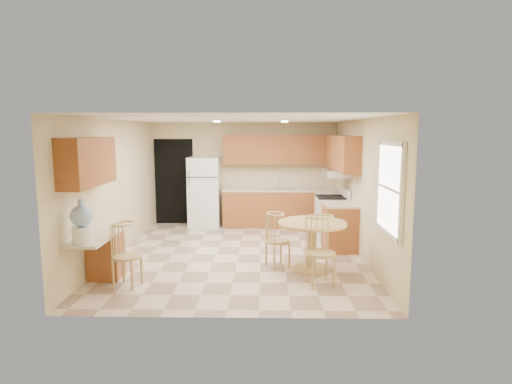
{
  "coord_description": "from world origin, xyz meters",
  "views": [
    {
      "loc": [
        0.46,
        -7.76,
        2.28
      ],
      "look_at": [
        0.32,
        0.3,
        1.14
      ],
      "focal_mm": 30.0,
      "sensor_mm": 36.0,
      "label": 1
    }
  ],
  "objects_px": {
    "chair_table_b": "(321,246)",
    "refrigerator": "(205,192)",
    "chair_table_a": "(278,235)",
    "dining_table": "(312,239)",
    "stove": "(332,218)",
    "chair_desk": "(125,250)",
    "water_crock": "(82,223)"
  },
  "relations": [
    {
      "from": "chair_table_b",
      "to": "chair_table_a",
      "type": "bearing_deg",
      "value": -67.93
    },
    {
      "from": "stove",
      "to": "chair_table_b",
      "type": "distance_m",
      "value": 2.94
    },
    {
      "from": "stove",
      "to": "dining_table",
      "type": "xyz_separation_m",
      "value": [
        -0.66,
        -2.12,
        0.07
      ]
    },
    {
      "from": "refrigerator",
      "to": "water_crock",
      "type": "height_order",
      "value": "refrigerator"
    },
    {
      "from": "water_crock",
      "to": "chair_table_b",
      "type": "bearing_deg",
      "value": 7.45
    },
    {
      "from": "chair_table_a",
      "to": "chair_table_b",
      "type": "relative_size",
      "value": 0.89
    },
    {
      "from": "dining_table",
      "to": "water_crock",
      "type": "height_order",
      "value": "water_crock"
    },
    {
      "from": "water_crock",
      "to": "stove",
      "type": "bearing_deg",
      "value": 40.06
    },
    {
      "from": "water_crock",
      "to": "chair_table_a",
      "type": "bearing_deg",
      "value": 26.37
    },
    {
      "from": "chair_table_b",
      "to": "water_crock",
      "type": "height_order",
      "value": "water_crock"
    },
    {
      "from": "stove",
      "to": "chair_table_a",
      "type": "bearing_deg",
      "value": -121.83
    },
    {
      "from": "chair_table_b",
      "to": "refrigerator",
      "type": "bearing_deg",
      "value": -72.34
    },
    {
      "from": "dining_table",
      "to": "water_crock",
      "type": "bearing_deg",
      "value": -160.08
    },
    {
      "from": "chair_desk",
      "to": "water_crock",
      "type": "height_order",
      "value": "water_crock"
    },
    {
      "from": "chair_table_a",
      "to": "dining_table",
      "type": "bearing_deg",
      "value": 46.42
    },
    {
      "from": "refrigerator",
      "to": "chair_table_b",
      "type": "xyz_separation_m",
      "value": [
        2.26,
        -4.09,
        -0.21
      ]
    },
    {
      "from": "stove",
      "to": "chair_desk",
      "type": "relative_size",
      "value": 1.15
    },
    {
      "from": "stove",
      "to": "refrigerator",
      "type": "bearing_deg",
      "value": 157.01
    },
    {
      "from": "chair_table_b",
      "to": "water_crock",
      "type": "distance_m",
      "value": 3.36
    },
    {
      "from": "chair_table_a",
      "to": "chair_desk",
      "type": "relative_size",
      "value": 0.97
    },
    {
      "from": "refrigerator",
      "to": "chair_table_a",
      "type": "distance_m",
      "value": 3.59
    },
    {
      "from": "chair_table_a",
      "to": "water_crock",
      "type": "height_order",
      "value": "water_crock"
    },
    {
      "from": "refrigerator",
      "to": "dining_table",
      "type": "height_order",
      "value": "refrigerator"
    },
    {
      "from": "chair_table_a",
      "to": "chair_desk",
      "type": "xyz_separation_m",
      "value": [
        -2.26,
        -1.0,
        0.02
      ]
    },
    {
      "from": "refrigerator",
      "to": "chair_table_a",
      "type": "xyz_separation_m",
      "value": [
        1.66,
        -3.18,
        -0.28
      ]
    },
    {
      "from": "stove",
      "to": "chair_table_b",
      "type": "xyz_separation_m",
      "value": [
        -0.61,
        -2.87,
        0.16
      ]
    },
    {
      "from": "dining_table",
      "to": "chair_table_b",
      "type": "relative_size",
      "value": 1.08
    },
    {
      "from": "chair_table_b",
      "to": "chair_desk",
      "type": "bearing_deg",
      "value": -9.61
    },
    {
      "from": "stove",
      "to": "water_crock",
      "type": "relative_size",
      "value": 1.78
    },
    {
      "from": "refrigerator",
      "to": "chair_table_b",
      "type": "height_order",
      "value": "refrigerator"
    },
    {
      "from": "water_crock",
      "to": "dining_table",
      "type": "bearing_deg",
      "value": 19.92
    },
    {
      "from": "stove",
      "to": "chair_desk",
      "type": "xyz_separation_m",
      "value": [
        -3.47,
        -2.95,
        0.11
      ]
    }
  ]
}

